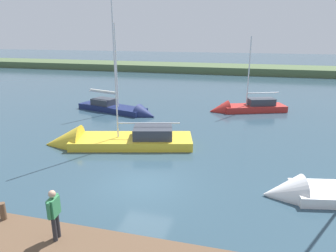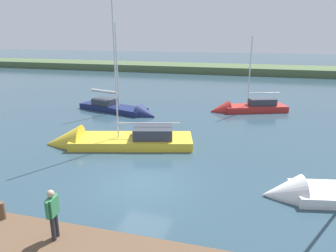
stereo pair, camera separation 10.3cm
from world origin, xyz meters
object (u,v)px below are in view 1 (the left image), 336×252
at_px(sailboat_far_left, 107,143).
at_px(person_on_dock, 54,211).
at_px(sailboat_behind_pier, 334,194).
at_px(sailboat_far_right, 122,110).
at_px(sailboat_mid_channel, 243,109).
at_px(mooring_post_far, 3,211).

bearing_deg(sailboat_far_left, person_on_dock, 92.03).
distance_m(sailboat_behind_pier, person_on_dock, 11.44).
bearing_deg(sailboat_far_right, sailboat_behind_pier, -21.86).
bearing_deg(sailboat_far_right, sailboat_far_left, -57.22).
bearing_deg(person_on_dock, sailboat_mid_channel, -110.03).
bearing_deg(sailboat_mid_channel, sailboat_far_left, 33.20).
bearing_deg(sailboat_behind_pier, sailboat_far_left, -26.96).
relative_size(sailboat_mid_channel, person_on_dock, 4.39).
xyz_separation_m(mooring_post_far, sailboat_far_right, (2.90, -17.37, -0.78)).
distance_m(mooring_post_far, sailboat_far_left, 9.35).
bearing_deg(sailboat_far_left, sailboat_behind_pier, 149.29).
xyz_separation_m(sailboat_far_left, sailboat_far_right, (2.40, -8.08, 0.04)).
height_order(mooring_post_far, sailboat_behind_pier, sailboat_behind_pier).
height_order(mooring_post_far, sailboat_mid_channel, sailboat_mid_channel).
height_order(sailboat_far_left, person_on_dock, sailboat_far_left).
xyz_separation_m(sailboat_behind_pier, sailboat_mid_channel, (4.30, -14.85, -0.03)).
bearing_deg(sailboat_far_right, person_on_dock, -57.10).
xyz_separation_m(sailboat_far_left, sailboat_mid_channel, (-8.15, -11.29, 0.04)).
xyz_separation_m(mooring_post_far, person_on_dock, (-2.44, 0.46, 0.67)).
relative_size(sailboat_far_right, person_on_dock, 5.00).
bearing_deg(sailboat_behind_pier, mooring_post_far, 14.65).
relative_size(mooring_post_far, person_on_dock, 0.37).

